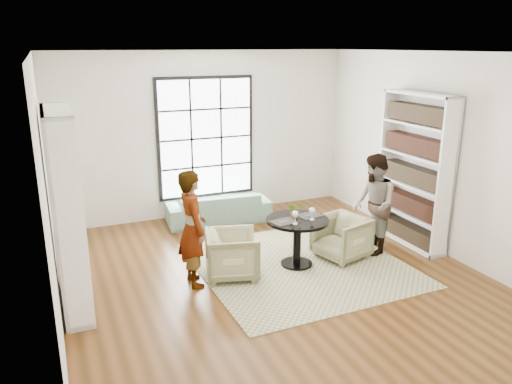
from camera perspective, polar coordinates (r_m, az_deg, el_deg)
name	(u,v)px	position (r m, az deg, el deg)	size (l,w,h in m)	color
ground	(274,277)	(7.01, 2.02, -9.67)	(6.00, 6.00, 0.00)	brown
room_shell	(258,180)	(7.03, 0.26, 1.39)	(6.00, 6.01, 6.00)	silver
rug	(300,265)	(7.37, 5.06, -8.30)	(2.86, 2.86, 0.01)	tan
pedestal_table	(297,232)	(7.17, 4.74, -4.56)	(0.89, 0.89, 0.71)	black
sofa	(218,207)	(9.03, -4.33, -1.74)	(1.84, 0.72, 0.54)	slate
armchair_left	(232,254)	(6.90, -2.71, -7.13)	(0.69, 0.71, 0.65)	tan
armchair_right	(341,238)	(7.58, 9.71, -5.16)	(0.68, 0.70, 0.64)	tan
person_left	(192,228)	(6.58, -7.27, -4.15)	(0.57, 0.38, 1.57)	gray
person_right	(374,205)	(7.73, 13.31, -1.41)	(0.75, 0.58, 1.54)	gray
placemat_left	(284,222)	(6.97, 3.24, -3.41)	(0.34, 0.26, 0.01)	black
placemat_right	(310,215)	(7.25, 6.15, -2.68)	(0.34, 0.26, 0.01)	black
cutlery_left	(284,221)	(6.97, 3.24, -3.35)	(0.14, 0.22, 0.01)	silver
cutlery_right	(310,215)	(7.25, 6.15, -2.63)	(0.14, 0.22, 0.01)	silver
wine_glass_left	(295,214)	(6.86, 4.52, -2.58)	(0.09, 0.09, 0.19)	silver
wine_glass_right	(312,211)	(7.05, 6.45, -2.16)	(0.08, 0.08, 0.18)	silver
flower_centerpiece	(295,210)	(7.11, 4.45, -2.10)	(0.20, 0.18, 0.23)	gray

